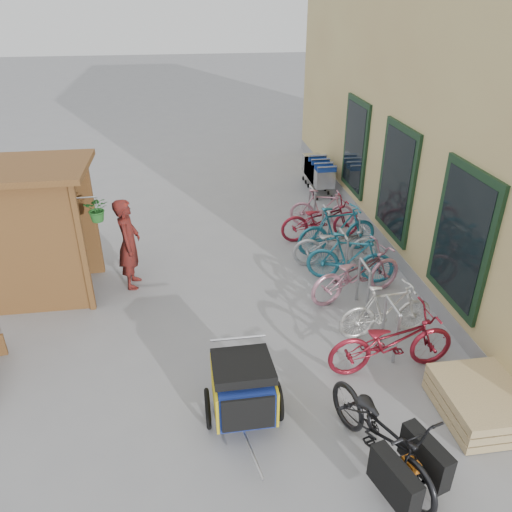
{
  "coord_description": "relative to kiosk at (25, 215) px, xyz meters",
  "views": [
    {
      "loc": [
        -0.56,
        -5.68,
        4.9
      ],
      "look_at": [
        0.5,
        1.5,
        1.0
      ],
      "focal_mm": 35.0,
      "sensor_mm": 36.0,
      "label": 1
    }
  ],
  "objects": [
    {
      "name": "ground",
      "position": [
        3.28,
        -2.47,
        -1.55
      ],
      "size": [
        80.0,
        80.0,
        0.0
      ],
      "primitive_type": "plane",
      "color": "gray"
    },
    {
      "name": "kiosk",
      "position": [
        0.0,
        0.0,
        0.0
      ],
      "size": [
        2.49,
        1.65,
        2.4
      ],
      "color": "brown",
      "rests_on": "ground"
    },
    {
      "name": "bike_rack",
      "position": [
        5.58,
        -0.07,
        -1.04
      ],
      "size": [
        0.05,
        5.35,
        0.86
      ],
      "color": "#A5A8AD",
      "rests_on": "ground"
    },
    {
      "name": "pallet_stack",
      "position": [
        6.28,
        -3.87,
        -1.34
      ],
      "size": [
        1.0,
        1.2,
        0.4
      ],
      "color": "tan",
      "rests_on": "ground"
    },
    {
      "name": "shopping_carts",
      "position": [
        6.28,
        4.49,
        -1.01
      ],
      "size": [
        0.52,
        1.76,
        0.94
      ],
      "color": "silver",
      "rests_on": "ground"
    },
    {
      "name": "child_trailer",
      "position": [
        3.25,
        -3.49,
        -1.02
      ],
      "size": [
        0.97,
        1.64,
        0.97
      ],
      "rotation": [
        0.0,
        0.0,
        0.01
      ],
      "color": "navy",
      "rests_on": "ground"
    },
    {
      "name": "cargo_bike",
      "position": [
        4.72,
        -4.42,
        -1.06
      ],
      "size": [
        1.17,
        1.99,
        0.99
      ],
      "rotation": [
        0.0,
        0.0,
        0.29
      ],
      "color": "black",
      "rests_on": "ground"
    },
    {
      "name": "person_kiosk",
      "position": [
        1.62,
        0.09,
        -0.7
      ],
      "size": [
        0.45,
        0.65,
        1.71
      ],
      "primitive_type": "imported",
      "rotation": [
        0.0,
        0.0,
        1.5
      ],
      "color": "maroon",
      "rests_on": "ground"
    },
    {
      "name": "bike_0",
      "position": [
        5.45,
        -2.84,
        -1.06
      ],
      "size": [
        1.9,
        0.74,
        0.98
      ],
      "primitive_type": "imported",
      "rotation": [
        0.0,
        0.0,
        1.62
      ],
      "color": "maroon",
      "rests_on": "ground"
    },
    {
      "name": "bike_1",
      "position": [
        5.68,
        -2.06,
        -1.09
      ],
      "size": [
        1.58,
        0.55,
        0.93
      ],
      "primitive_type": "imported",
      "rotation": [
        0.0,
        0.0,
        1.64
      ],
      "color": "silver",
      "rests_on": "ground"
    },
    {
      "name": "bike_2",
      "position": [
        5.58,
        -0.91,
        -1.06
      ],
      "size": [
        1.97,
        1.19,
        0.98
      ],
      "primitive_type": "imported",
      "rotation": [
        0.0,
        0.0,
        1.89
      ],
      "color": "#BC7A8F",
      "rests_on": "ground"
    },
    {
      "name": "bike_3",
      "position": [
        5.64,
        -0.35,
        -1.07
      ],
      "size": [
        1.68,
        0.94,
        0.97
      ],
      "primitive_type": "imported",
      "rotation": [
        0.0,
        0.0,
        1.25
      ],
      "color": "teal",
      "rests_on": "ground"
    },
    {
      "name": "bike_4",
      "position": [
        5.57,
        0.3,
        -1.1
      ],
      "size": [
        1.77,
        0.75,
        0.91
      ],
      "primitive_type": "imported",
      "rotation": [
        0.0,
        0.0,
        1.49
      ],
      "color": "#A2A1A6",
      "rests_on": "ground"
    },
    {
      "name": "bike_5",
      "position": [
        5.73,
        0.79,
        -1.03
      ],
      "size": [
        1.78,
        0.72,
        1.04
      ],
      "primitive_type": "imported",
      "rotation": [
        0.0,
        0.0,
        1.71
      ],
      "color": "teal",
      "rests_on": "ground"
    },
    {
      "name": "bike_6",
      "position": [
        5.56,
        1.46,
        -1.08
      ],
      "size": [
        1.82,
        0.73,
        0.94
      ],
      "primitive_type": "imported",
      "rotation": [
        0.0,
        0.0,
        1.63
      ],
      "color": "maroon",
      "rests_on": "ground"
    },
    {
      "name": "bike_7",
      "position": [
        5.77,
        2.11,
        -1.11
      ],
      "size": [
        1.55,
        0.82,
        0.89
      ],
      "primitive_type": "imported",
      "rotation": [
        0.0,
        0.0,
        1.28
      ],
      "color": "#BC7A8F",
      "rests_on": "ground"
    }
  ]
}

